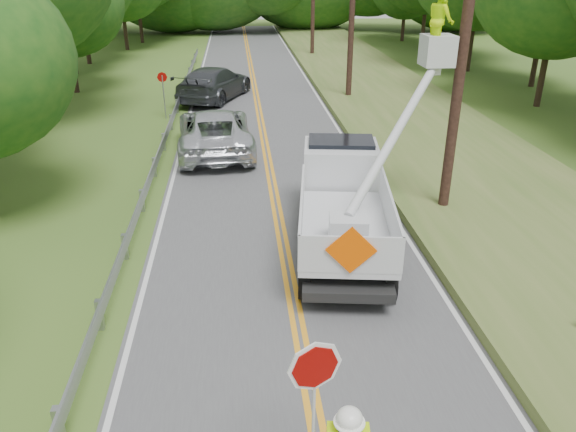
{
  "coord_description": "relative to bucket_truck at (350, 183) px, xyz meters",
  "views": [
    {
      "loc": [
        -1.1,
        -5.82,
        7.01
      ],
      "look_at": [
        0.0,
        6.0,
        1.5
      ],
      "focal_mm": 34.48,
      "sensor_mm": 36.0,
      "label": 1
    }
  ],
  "objects": [
    {
      "name": "road",
      "position": [
        -1.9,
        5.97,
        -1.48
      ],
      "size": [
        7.2,
        96.0,
        0.03
      ],
      "color": "#504F52",
      "rests_on": "ground"
    },
    {
      "name": "guardrail",
      "position": [
        -5.92,
        6.88,
        -0.93
      ],
      "size": [
        0.18,
        48.0,
        0.77
      ],
      "color": "#97989F",
      "rests_on": "ground"
    },
    {
      "name": "utility_poles",
      "position": [
        3.1,
        8.99,
        3.78
      ],
      "size": [
        1.6,
        43.3,
        10.0
      ],
      "color": "black",
      "rests_on": "ground"
    },
    {
      "name": "tall_grass_verge",
      "position": [
        5.2,
        5.97,
        -1.34
      ],
      "size": [
        7.0,
        96.0,
        0.3
      ],
      "primitive_type": "cube",
      "color": "#476427",
      "rests_on": "ground"
    },
    {
      "name": "bucket_truck",
      "position": [
        0.0,
        0.0,
        0.0
      ],
      "size": [
        4.67,
        6.69,
        6.39
      ],
      "color": "black",
      "rests_on": "road"
    },
    {
      "name": "suv_silver",
      "position": [
        -3.91,
        7.6,
        -0.62
      ],
      "size": [
        3.19,
        6.26,
        1.69
      ],
      "primitive_type": "imported",
      "rotation": [
        0.0,
        0.0,
        3.21
      ],
      "color": "silver",
      "rests_on": "road"
    },
    {
      "name": "suv_darkgrey",
      "position": [
        -4.18,
        16.83,
        -0.59
      ],
      "size": [
        4.56,
        6.53,
        1.76
      ],
      "primitive_type": "imported",
      "rotation": [
        0.0,
        0.0,
        2.76
      ],
      "color": "#3E4146",
      "rests_on": "road"
    },
    {
      "name": "stop_sign_permanent",
      "position": [
        -6.46,
        12.93,
        -0.03
      ],
      "size": [
        0.47,
        0.11,
        2.24
      ],
      "color": "#97989F",
      "rests_on": "ground"
    }
  ]
}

